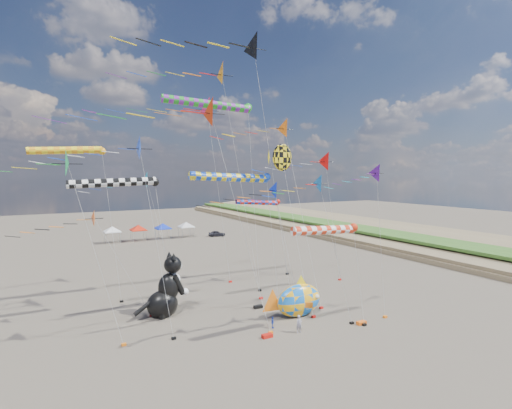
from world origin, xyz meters
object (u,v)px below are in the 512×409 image
object	(u,v)px
child_green	(307,309)
fish_inflatable	(298,300)
parked_car	(217,234)
child_blue	(273,322)
cat_inflatable	(166,284)
person_adult	(299,324)

from	to	relation	value
child_green	fish_inflatable	bearing A→B (deg)	-151.60
fish_inflatable	parked_car	bearing A→B (deg)	75.82
child_blue	parked_car	xyz separation A→B (m)	(15.96, 49.96, 0.11)
cat_inflatable	child_blue	size ratio (longest dim) A/B	6.02
cat_inflatable	fish_inflatable	distance (m)	12.75
fish_inflatable	parked_car	xyz separation A→B (m)	(12.28, 48.61, -0.94)
cat_inflatable	child_blue	world-z (taller)	cat_inflatable
person_adult	parked_car	bearing A→B (deg)	76.70
cat_inflatable	person_adult	distance (m)	13.19
parked_car	person_adult	bearing A→B (deg)	-175.33
child_green	parked_car	size ratio (longest dim) A/B	0.29
person_adult	child_blue	xyz separation A→B (m)	(-1.48, 1.94, -0.26)
fish_inflatable	child_blue	bearing A→B (deg)	-159.79
person_adult	child_green	xyz separation A→B (m)	(3.29, 3.35, -0.24)
fish_inflatable	child_green	distance (m)	1.49
person_adult	child_green	world-z (taller)	person_adult
fish_inflatable	child_blue	distance (m)	4.06
fish_inflatable	person_adult	distance (m)	4.04
cat_inflatable	person_adult	xyz separation A→B (m)	(8.80, -9.56, -2.26)
fish_inflatable	cat_inflatable	bearing A→B (deg)	150.33
person_adult	child_blue	size ratio (longest dim) A/B	1.52
cat_inflatable	parked_car	bearing A→B (deg)	53.49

